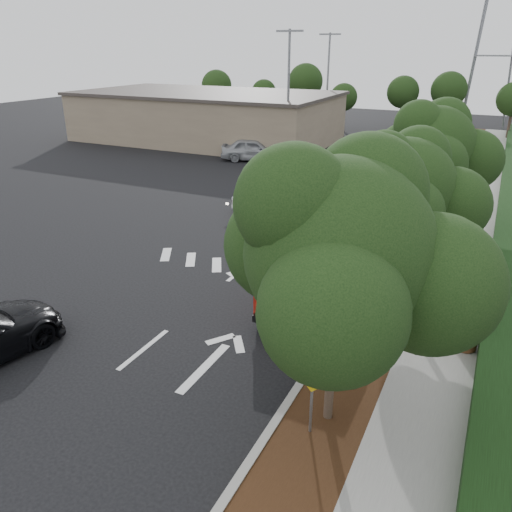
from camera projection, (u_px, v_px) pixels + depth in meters
The scene contains 18 objects.
ground at pixel (144, 349), 14.10m from camera, with size 120.00×120.00×0.00m, color black.
curb at pixel (396, 237), 22.15m from camera, with size 0.20×70.00×0.15m, color #9E9B93.
planting_strip at pixel (419, 241), 21.75m from camera, with size 1.80×70.00×0.12m, color black.
sidewalk at pixel (465, 248), 20.98m from camera, with size 2.00×70.00×0.12m, color gray.
hedge at pixel (503, 246), 20.29m from camera, with size 0.80×70.00×0.80m, color black.
commercial_building at pixel (207, 117), 44.60m from camera, with size 22.00×12.00×4.00m, color #827059.
transmission_tower at pixel (481, 129), 51.41m from camera, with size 7.00×4.00×28.00m, color slate, non-canonical shape.
street_tree_near at pixel (327, 420), 11.42m from camera, with size 3.80×3.80×5.92m, color black, non-canonical shape.
street_tree_mid at pixel (392, 294), 17.22m from camera, with size 3.20×3.20×5.32m, color black, non-canonical shape.
street_tree_far at pixel (422, 235), 22.60m from camera, with size 3.40×3.40×5.62m, color black, non-canonical shape.
light_pole_a at pixel (287, 157), 38.24m from camera, with size 2.00×0.22×9.00m, color slate, non-canonical shape.
light_pole_b at pixel (325, 133), 48.58m from camera, with size 2.00×0.22×9.00m, color slate, non-canonical shape.
red_jeep at pixel (305, 280), 15.93m from camera, with size 1.78×3.95×2.01m.
silver_suv_ahead at pixel (343, 216), 22.60m from camera, with size 2.59×5.63×1.56m, color #96989D.
silver_sedan_oncoming at pixel (259, 194), 26.35m from camera, with size 1.45×4.16×1.37m, color #9FA0A6.
parked_suv at pixel (253, 150), 36.90m from camera, with size 1.90×4.72×1.61m, color #A7AAAF.
speed_hump_sign at pixel (312, 383), 10.43m from camera, with size 0.96×0.15×2.05m.
terracotta_planter at pixel (468, 322), 13.64m from camera, with size 0.80×0.80×1.39m.
Camera 1 is at (8.09, -9.35, 7.93)m, focal length 35.00 mm.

